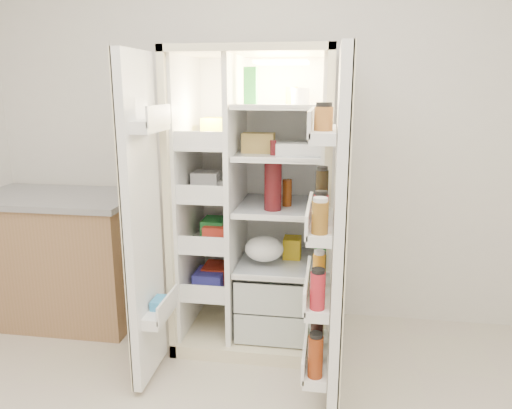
# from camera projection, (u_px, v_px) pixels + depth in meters

# --- Properties ---
(wall_back) EXTENTS (4.00, 0.02, 2.70)m
(wall_back) POSITION_uv_depth(u_px,v_px,m) (279.00, 123.00, 3.22)
(wall_back) COLOR silver
(wall_back) RESTS_ON floor
(refrigerator) EXTENTS (0.92, 0.70, 1.80)m
(refrigerator) POSITION_uv_depth(u_px,v_px,m) (258.00, 224.00, 3.04)
(refrigerator) COLOR beige
(refrigerator) RESTS_ON floor
(freezer_door) EXTENTS (0.15, 0.40, 1.72)m
(freezer_door) POSITION_uv_depth(u_px,v_px,m) (143.00, 224.00, 2.51)
(freezer_door) COLOR white
(freezer_door) RESTS_ON floor
(fridge_door) EXTENTS (0.17, 0.58, 1.72)m
(fridge_door) POSITION_uv_depth(u_px,v_px,m) (334.00, 243.00, 2.28)
(fridge_door) COLOR white
(fridge_door) RESTS_ON floor
(kitchen_counter) EXTENTS (1.21, 0.65, 0.88)m
(kitchen_counter) POSITION_uv_depth(u_px,v_px,m) (53.00, 257.00, 3.34)
(kitchen_counter) COLOR #8E6847
(kitchen_counter) RESTS_ON floor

